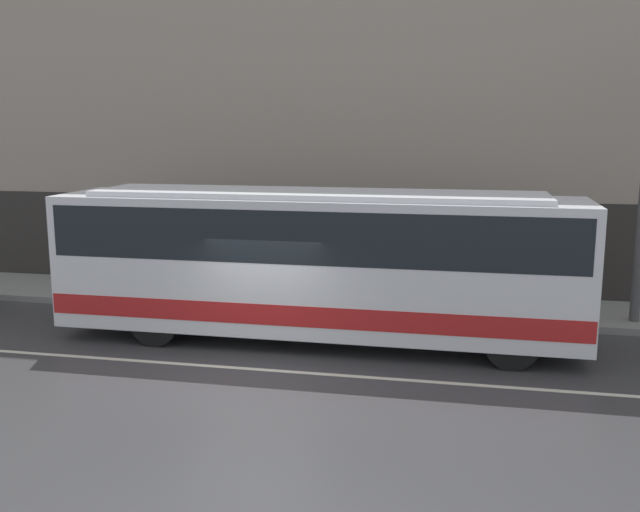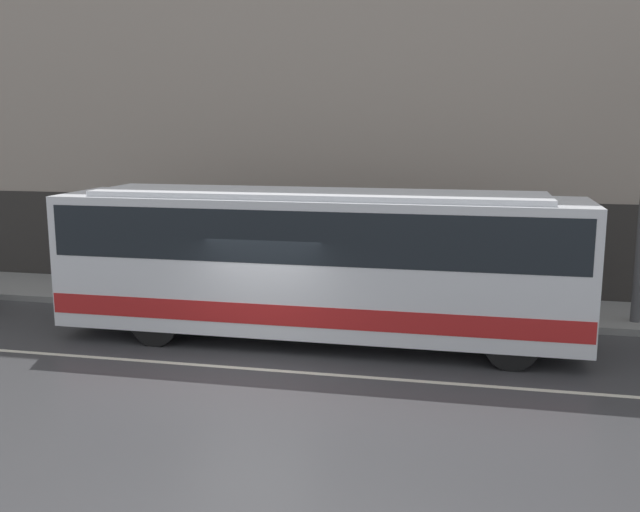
{
  "view_description": "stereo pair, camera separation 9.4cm",
  "coord_description": "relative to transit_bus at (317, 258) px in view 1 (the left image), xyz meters",
  "views": [
    {
      "loc": [
        4.14,
        -13.2,
        4.91
      ],
      "look_at": [
        0.97,
        2.15,
        1.98
      ],
      "focal_mm": 40.0,
      "sensor_mm": 36.0,
      "label": 1
    },
    {
      "loc": [
        4.23,
        -13.18,
        4.91
      ],
      "look_at": [
        0.97,
        2.15,
        1.98
      ],
      "focal_mm": 40.0,
      "sensor_mm": 36.0,
      "label": 2
    }
  ],
  "objects": [
    {
      "name": "lane_stripe",
      "position": [
        -0.89,
        -2.15,
        -1.93
      ],
      "size": [
        54.0,
        0.14,
        0.01
      ],
      "color": "beige",
      "rests_on": "ground_plane"
    },
    {
      "name": "sidewalk",
      "position": [
        -0.89,
        3.25,
        -1.85
      ],
      "size": [
        60.0,
        2.79,
        0.17
      ],
      "color": "gray",
      "rests_on": "ground_plane"
    },
    {
      "name": "pedestrian_waiting",
      "position": [
        -4.24,
        2.57,
        -0.95
      ],
      "size": [
        0.36,
        0.36,
        1.73
      ],
      "color": "#333338",
      "rests_on": "sidewalk"
    },
    {
      "name": "transit_bus",
      "position": [
        0.0,
        0.0,
        0.0
      ],
      "size": [
        11.72,
        2.49,
        3.43
      ],
      "color": "silver",
      "rests_on": "ground_plane"
    },
    {
      "name": "ground_plane",
      "position": [
        -0.89,
        -2.15,
        -1.93
      ],
      "size": [
        60.0,
        60.0,
        0.0
      ],
      "primitive_type": "plane",
      "color": "#38383A"
    },
    {
      "name": "building_facade",
      "position": [
        -0.89,
        4.79,
        4.15
      ],
      "size": [
        60.0,
        0.35,
        12.58
      ],
      "color": "gray",
      "rests_on": "ground_plane"
    }
  ]
}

